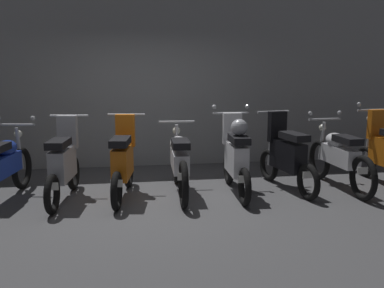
% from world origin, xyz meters
% --- Properties ---
extents(ground_plane, '(80.00, 80.00, 0.00)m').
position_xyz_m(ground_plane, '(0.00, 0.00, 0.00)').
color(ground_plane, '#4C4C4F').
extents(back_wall, '(16.00, 0.30, 3.12)m').
position_xyz_m(back_wall, '(0.00, 2.47, 1.56)').
color(back_wall, gray).
rests_on(back_wall, ground).
extents(motorbike_slot_2, '(0.61, 1.93, 1.15)m').
position_xyz_m(motorbike_slot_2, '(-2.07, 0.41, 0.49)').
color(motorbike_slot_2, black).
rests_on(motorbike_slot_2, ground).
extents(motorbike_slot_3, '(0.56, 1.68, 1.18)m').
position_xyz_m(motorbike_slot_3, '(-1.24, 0.30, 0.52)').
color(motorbike_slot_3, black).
rests_on(motorbike_slot_3, ground).
extents(motorbike_slot_4, '(0.56, 1.67, 1.18)m').
position_xyz_m(motorbike_slot_4, '(-0.41, 0.32, 0.52)').
color(motorbike_slot_4, black).
rests_on(motorbike_slot_4, ground).
extents(motorbike_slot_5, '(0.56, 1.95, 1.03)m').
position_xyz_m(motorbike_slot_5, '(0.42, 0.37, 0.49)').
color(motorbike_slot_5, black).
rests_on(motorbike_slot_5, ground).
extents(motorbike_slot_6, '(0.59, 1.68, 1.29)m').
position_xyz_m(motorbike_slot_6, '(1.25, 0.26, 0.57)').
color(motorbike_slot_6, black).
rests_on(motorbike_slot_6, ground).
extents(motorbike_slot_7, '(0.56, 1.67, 1.18)m').
position_xyz_m(motorbike_slot_7, '(2.07, 0.38, 0.52)').
color(motorbike_slot_7, black).
rests_on(motorbike_slot_7, ground).
extents(motorbike_slot_8, '(0.59, 1.95, 1.15)m').
position_xyz_m(motorbike_slot_8, '(2.90, 0.32, 0.49)').
color(motorbike_slot_8, black).
rests_on(motorbike_slot_8, ground).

